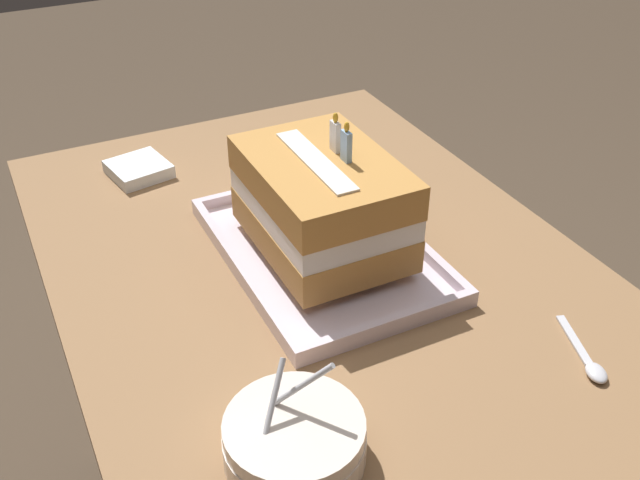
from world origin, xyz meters
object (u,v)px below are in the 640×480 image
birthday_cake (322,202)px  bowl_stack (294,440)px  napkin_pile (139,169)px  serving_spoon_near_tray (591,364)px  foil_tray (322,252)px

birthday_cake → bowl_stack: 0.35m
birthday_cake → napkin_pile: (-0.34, -0.17, -0.08)m
serving_spoon_near_tray → napkin_pile: 0.75m
birthday_cake → napkin_pile: 0.38m
serving_spoon_near_tray → napkin_pile: bearing=-152.8°
birthday_cake → serving_spoon_near_tray: size_ratio=2.03×
foil_tray → bowl_stack: bowl_stack is taller
foil_tray → bowl_stack: 0.35m
foil_tray → bowl_stack: (0.30, -0.18, 0.02)m
birthday_cake → napkin_pile: birthday_cake is taller
bowl_stack → serving_spoon_near_tray: (0.03, 0.35, -0.02)m
birthday_cake → serving_spoon_near_tray: bearing=28.0°
foil_tray → napkin_pile: size_ratio=3.57×
birthday_cake → serving_spoon_near_tray: 0.38m
serving_spoon_near_tray → birthday_cake: bearing=-152.0°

